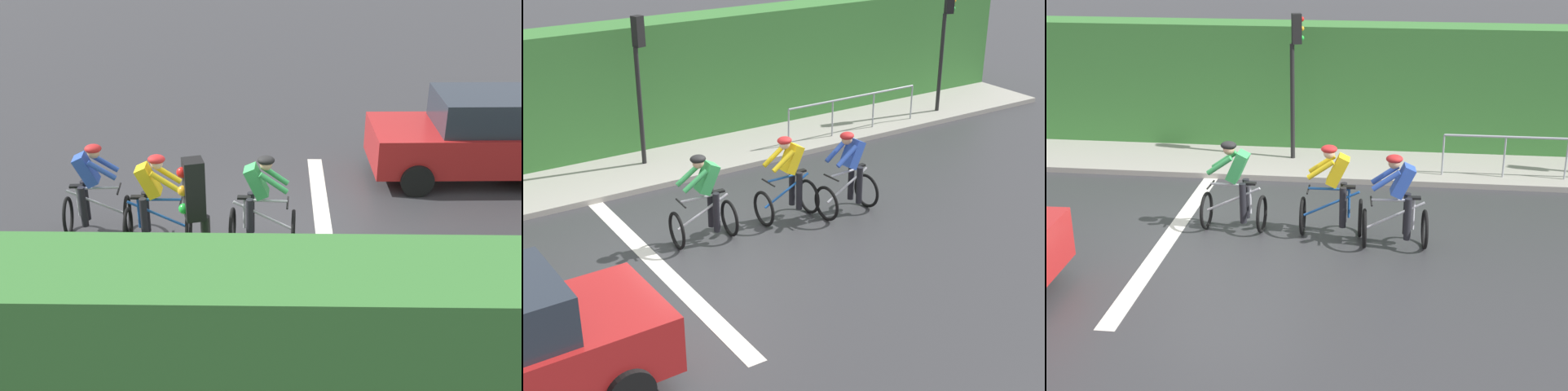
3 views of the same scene
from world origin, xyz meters
TOP-DOWN VIEW (x-y plane):
  - ground_plane at (0.00, 0.00)m, footprint 80.00×80.00m
  - sidewalk_kerb at (-4.15, 2.00)m, footprint 2.80×20.11m
  - stone_wall_low at (-5.05, 2.00)m, footprint 0.44×20.11m
  - hedge_wall at (-5.35, 2.00)m, footprint 1.10×20.11m
  - road_marking_stop_line at (0.00, -0.93)m, footprint 7.00×0.30m
  - cyclist_lead at (0.29, 3.04)m, footprint 0.76×1.13m
  - cyclist_second at (-0.12, 1.93)m, footprint 0.70×1.09m
  - cyclist_mid at (-0.12, 0.18)m, footprint 0.74×1.12m
  - traffic_light_near_crossing at (-4.05, 0.73)m, footprint 0.25×0.31m
  - traffic_light_far_junction at (-3.38, 8.92)m, footprint 0.27×0.29m
  - pedestrian_railing_kerbside at (-3.25, 5.88)m, footprint 0.05×3.84m

SIDE VIEW (x-z plane):
  - ground_plane at x=0.00m, z-range 0.00..0.00m
  - road_marking_stop_line at x=0.00m, z-range 0.00..0.01m
  - sidewalk_kerb at x=-4.15m, z-range 0.00..0.12m
  - stone_wall_low at x=-5.05m, z-range 0.00..0.49m
  - cyclist_lead at x=0.29m, z-range -0.03..1.63m
  - cyclist_second at x=-0.12m, z-range -0.03..1.63m
  - cyclist_mid at x=-0.12m, z-range -0.03..1.63m
  - pedestrian_railing_kerbside at x=-3.25m, z-range 0.29..1.31m
  - hedge_wall at x=-5.35m, z-range 0.00..2.96m
  - traffic_light_near_crossing at x=-4.05m, z-range 0.55..3.89m
  - traffic_light_far_junction at x=-3.38m, z-range 0.55..3.89m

